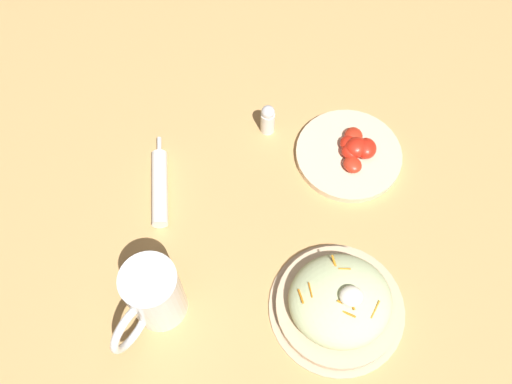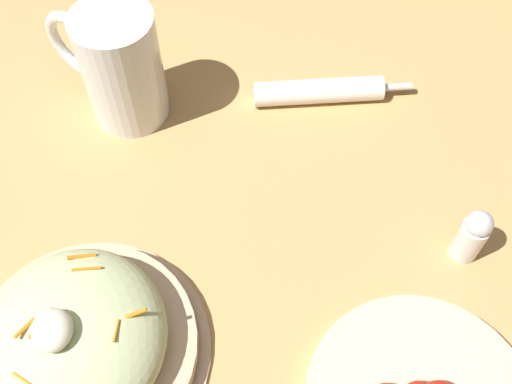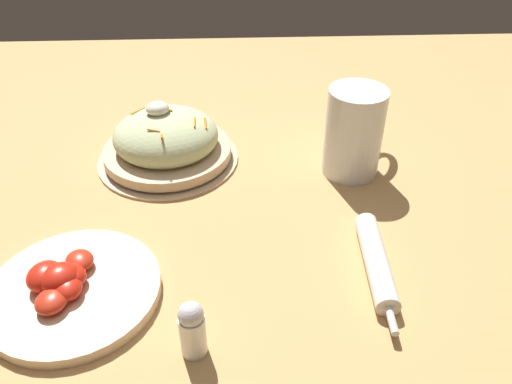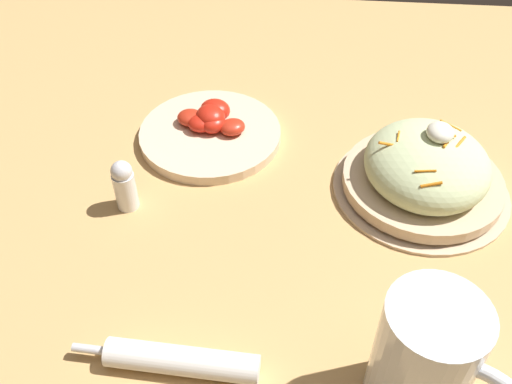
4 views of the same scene
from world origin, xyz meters
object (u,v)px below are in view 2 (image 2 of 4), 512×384
napkin_roll (320,91)px  salt_shaker (472,235)px  beer_mug (121,71)px  salad_plate (80,342)px

napkin_roll → salt_shaker: (0.22, 0.11, 0.02)m
beer_mug → napkin_roll: 0.23m
salad_plate → napkin_roll: salad_plate is taller
beer_mug → salt_shaker: bearing=55.3°
salad_plate → salt_shaker: salad_plate is taller
napkin_roll → salt_shaker: bearing=26.6°
napkin_roll → beer_mug: bearing=-93.1°
napkin_roll → salt_shaker: size_ratio=2.61×
salad_plate → napkin_roll: size_ratio=1.22×
salad_plate → salt_shaker: size_ratio=3.17×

